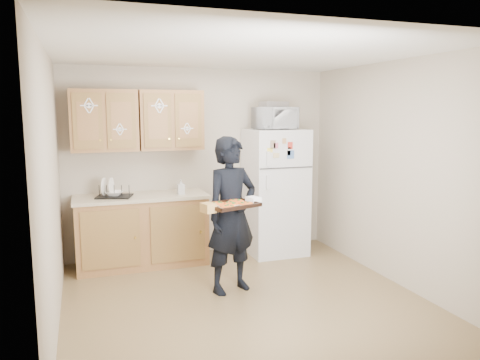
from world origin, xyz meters
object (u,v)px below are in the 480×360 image
object	(u,v)px
refrigerator	(275,192)
dish_rack	(114,191)
person	(232,215)
microwave	(275,118)
baking_tray	(232,205)

from	to	relation	value
refrigerator	dish_rack	bearing A→B (deg)	179.36
refrigerator	person	distance (m)	1.50
person	microwave	bearing A→B (deg)	30.89
dish_rack	person	bearing A→B (deg)	-45.60
person	microwave	distance (m)	1.76
refrigerator	microwave	distance (m)	1.00
refrigerator	dish_rack	distance (m)	2.13
dish_rack	baking_tray	bearing A→B (deg)	-54.18
refrigerator	microwave	size ratio (longest dim) A/B	3.20
refrigerator	baking_tray	bearing A→B (deg)	-127.33
baking_tray	microwave	xyz separation A→B (m)	(1.04, 1.37, 0.84)
refrigerator	dish_rack	xyz separation A→B (m)	(-2.12, 0.02, 0.13)
baking_tray	dish_rack	xyz separation A→B (m)	(-1.04, 1.44, -0.03)
refrigerator	microwave	bearing A→B (deg)	-126.53
person	dish_rack	world-z (taller)	person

